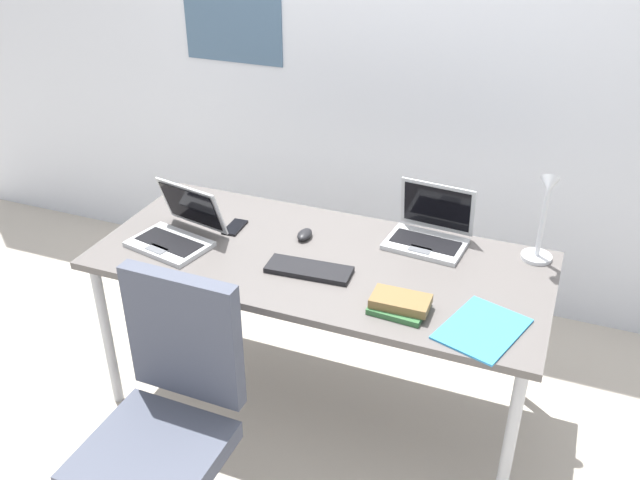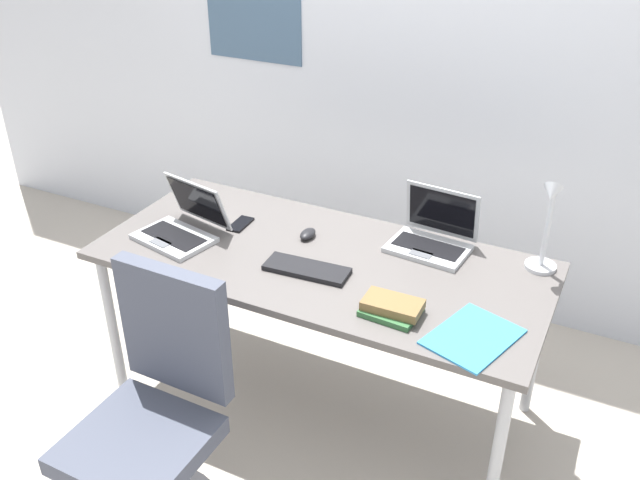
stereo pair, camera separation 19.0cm
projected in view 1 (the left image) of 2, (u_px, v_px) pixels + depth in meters
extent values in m
plane|color=#B7AD9E|center=(320.00, 398.00, 3.09)|extent=(12.00, 12.00, 0.00)
cube|color=silver|center=(403.00, 51.00, 3.33)|extent=(6.00, 0.12, 2.60)
cube|color=#595451|center=(320.00, 261.00, 2.73)|extent=(1.80, 0.80, 0.03)
cylinder|color=#B2B5BA|center=(107.00, 336.00, 2.91)|extent=(0.04, 0.04, 0.71)
cylinder|color=#B2B5BA|center=(509.00, 446.00, 2.37)|extent=(0.04, 0.04, 0.71)
cylinder|color=#B2B5BA|center=(191.00, 258.00, 3.46)|extent=(0.04, 0.04, 0.71)
cylinder|color=#B2B5BA|center=(532.00, 334.00, 2.92)|extent=(0.04, 0.04, 0.71)
cylinder|color=silver|center=(536.00, 257.00, 2.71)|extent=(0.12, 0.12, 0.02)
cylinder|color=silver|center=(544.00, 217.00, 2.62)|extent=(0.02, 0.02, 0.34)
cylinder|color=silver|center=(550.00, 181.00, 2.51)|extent=(0.01, 0.08, 0.01)
cone|color=silver|center=(549.00, 185.00, 2.48)|extent=(0.07, 0.09, 0.09)
cube|color=#B7BABC|center=(170.00, 244.00, 2.80)|extent=(0.35, 0.28, 0.02)
cube|color=black|center=(169.00, 242.00, 2.79)|extent=(0.30, 0.17, 0.00)
cube|color=#595B60|center=(157.00, 249.00, 2.74)|extent=(0.10, 0.07, 0.00)
cube|color=#B7BABC|center=(191.00, 206.00, 2.84)|extent=(0.33, 0.14, 0.21)
cube|color=black|center=(190.00, 206.00, 2.84)|extent=(0.29, 0.12, 0.17)
cube|color=#B7BABC|center=(425.00, 244.00, 2.79)|extent=(0.33, 0.24, 0.02)
cube|color=black|center=(425.00, 242.00, 2.79)|extent=(0.29, 0.14, 0.00)
cube|color=#595B60|center=(420.00, 250.00, 2.73)|extent=(0.09, 0.06, 0.00)
cube|color=#B7BABC|center=(437.00, 207.00, 2.83)|extent=(0.32, 0.06, 0.22)
cube|color=black|center=(437.00, 207.00, 2.83)|extent=(0.28, 0.05, 0.18)
cube|color=black|center=(309.00, 269.00, 2.63)|extent=(0.34, 0.14, 0.02)
ellipsoid|color=black|center=(305.00, 234.00, 2.85)|extent=(0.06, 0.10, 0.03)
cube|color=black|center=(235.00, 227.00, 2.93)|extent=(0.07, 0.14, 0.01)
cube|color=#336638|center=(399.00, 307.00, 2.41)|extent=(0.20, 0.17, 0.02)
cube|color=brown|center=(401.00, 301.00, 2.39)|extent=(0.21, 0.12, 0.03)
cube|color=#338CC6|center=(482.00, 329.00, 2.31)|extent=(0.31, 0.37, 0.01)
cube|color=#474C5B|center=(152.00, 456.00, 2.25)|extent=(0.45, 0.45, 0.07)
cube|color=#474C5B|center=(184.00, 336.00, 2.30)|extent=(0.42, 0.07, 0.48)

